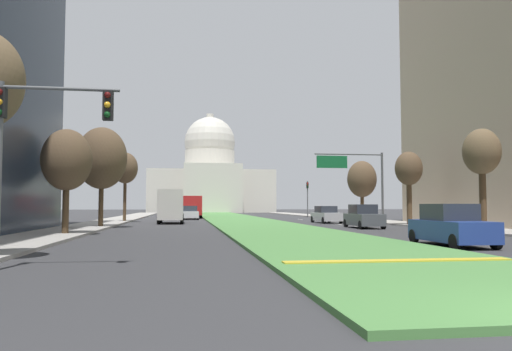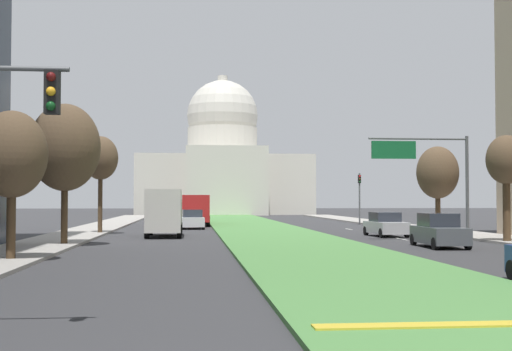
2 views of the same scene
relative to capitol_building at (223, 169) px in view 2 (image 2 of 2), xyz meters
The scene contains 19 objects.
ground_plane 59.49m from the capitol_building, 90.00° to the right, with size 262.71×262.71×0.00m, color #333335.
grass_median 65.40m from the capitol_building, 90.00° to the right, with size 7.61×107.47×0.14m, color #4C8442.
median_curb_nose 111.45m from the capitol_building, 90.00° to the right, with size 6.85×0.50×0.04m, color gold.
lane_dashes_right 88.58m from the capitol_building, 84.94° to the right, with size 0.16×43.67×0.01m.
sidewalk_left 72.64m from the capitol_building, 100.97° to the right, with size 4.00×107.47×0.15m, color #9E9991.
sidewalk_right 72.64m from the capitol_building, 79.03° to the right, with size 4.00×107.47×0.15m, color #9E9991.
capitol_building is the anchor object (origin of this frame).
traffic_light_far_right 57.07m from the capitol_building, 78.60° to the right, with size 0.28×0.35×5.20m.
overhead_guide_sign 83.05m from the capitol_building, 83.75° to the right, with size 6.36×0.20×6.50m.
street_tree_left_mid 96.02m from the capitol_building, 97.78° to the right, with size 2.86×2.86×6.18m.
street_tree_left_far 86.52m from the capitol_building, 98.35° to the right, with size 3.83×3.83×7.78m.
street_tree_right_far 86.59m from the capitol_building, 81.70° to the right, with size 2.28×2.28×6.28m.
street_tree_left_distant 73.93m from the capitol_building, 99.56° to the right, with size 2.55×2.55×7.16m.
street_tree_right_distant 74.95m from the capitol_building, 80.20° to the right, with size 3.14×3.14×6.53m.
sedan_midblock 89.03m from the capitol_building, 85.21° to the right, with size 2.02×4.60×1.81m.
sedan_distant 78.25m from the capitol_building, 84.37° to the right, with size 2.20×4.36×1.67m.
sedan_far_horizon 64.75m from the capitol_building, 94.99° to the right, with size 2.20×4.52×1.67m.
box_truck_delivery 77.34m from the capitol_building, 95.58° to the right, with size 2.40×6.40×3.20m.
city_bus 56.15m from the capitol_building, 95.38° to the right, with size 2.62×11.00×2.95m.
Camera 2 is at (-5.71, -5.32, 2.55)m, focal length 48.45 mm.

